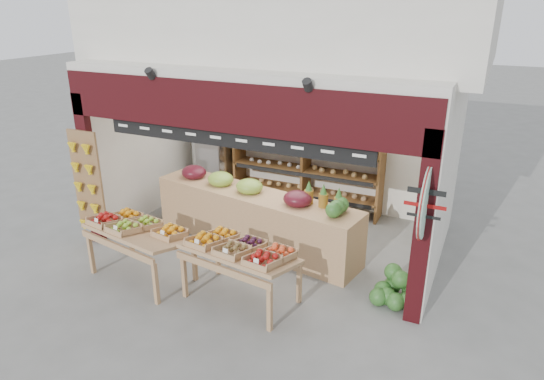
{
  "coord_description": "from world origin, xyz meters",
  "views": [
    {
      "loc": [
        3.34,
        -6.79,
        4.01
      ],
      "look_at": [
        0.27,
        -0.2,
        1.17
      ],
      "focal_mm": 32.0,
      "sensor_mm": 36.0,
      "label": 1
    }
  ],
  "objects": [
    {
      "name": "ground",
      "position": [
        0.0,
        0.0,
        0.0
      ],
      "size": [
        60.0,
        60.0,
        0.0
      ],
      "primitive_type": "plane",
      "color": "slate",
      "rests_on": "ground"
    },
    {
      "name": "refrigerator",
      "position": [
        -1.97,
        1.77,
        0.93
      ],
      "size": [
        0.8,
        0.8,
        1.86
      ],
      "primitive_type": "cube",
      "rotation": [
        0.0,
        0.0,
        -0.11
      ],
      "color": "silver",
      "rests_on": "ground"
    },
    {
      "name": "display_table_left",
      "position": [
        -1.35,
        -1.64,
        0.78
      ],
      "size": [
        1.72,
        1.15,
        1.01
      ],
      "color": "tan",
      "rests_on": "ground"
    },
    {
      "name": "shop_structure",
      "position": [
        0.0,
        1.61,
        3.92
      ],
      "size": [
        6.36,
        5.12,
        5.4
      ],
      "color": "silver",
      "rests_on": "ground"
    },
    {
      "name": "gift_sign",
      "position": [
        2.75,
        -1.15,
        1.75
      ],
      "size": [
        0.04,
        0.93,
        0.92
      ],
      "color": "#BBECCC",
      "rests_on": "ground"
    },
    {
      "name": "banana_board",
      "position": [
        -2.73,
        -1.17,
        1.12
      ],
      "size": [
        0.6,
        0.15,
        1.8
      ],
      "color": "brown",
      "rests_on": "ground"
    },
    {
      "name": "mid_counter",
      "position": [
        -0.17,
        0.01,
        0.53
      ],
      "size": [
        3.94,
        1.41,
        1.2
      ],
      "color": "tan",
      "rests_on": "ground"
    },
    {
      "name": "back_shelving",
      "position": [
        0.03,
        1.94,
        1.21
      ],
      "size": [
        3.12,
        0.51,
        1.92
      ],
      "color": "brown",
      "rests_on": "ground"
    },
    {
      "name": "cardboard_stack",
      "position": [
        -1.74,
        0.53,
        0.25
      ],
      "size": [
        1.03,
        0.76,
        0.69
      ],
      "color": "silver",
      "rests_on": "ground"
    },
    {
      "name": "display_table_right",
      "position": [
        0.44,
        -1.59,
        0.79
      ],
      "size": [
        1.68,
        1.08,
        1.01
      ],
      "color": "tan",
      "rests_on": "ground"
    },
    {
      "name": "watermelon_pile",
      "position": [
        2.46,
        -0.72,
        0.18
      ],
      "size": [
        0.69,
        0.65,
        0.49
      ],
      "color": "#1B4B19",
      "rests_on": "ground"
    }
  ]
}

